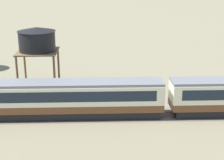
% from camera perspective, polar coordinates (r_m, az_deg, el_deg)
% --- Properties ---
extents(passenger_train, '(113.46, 2.94, 4.04)m').
position_cam_1_polar(passenger_train, '(37.42, -7.95, -2.90)').
color(passenger_train, brown).
rests_on(passenger_train, ground_plane).
extents(railway_track, '(174.15, 3.60, 0.04)m').
position_cam_1_polar(railway_track, '(39.07, -15.05, -5.99)').
color(railway_track, '#665B51').
rests_on(railway_track, ground_plane).
extents(water_tower, '(5.13, 5.13, 8.44)m').
position_cam_1_polar(water_tower, '(45.37, -12.37, 6.45)').
color(water_tower, brown).
rests_on(water_tower, ground_plane).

